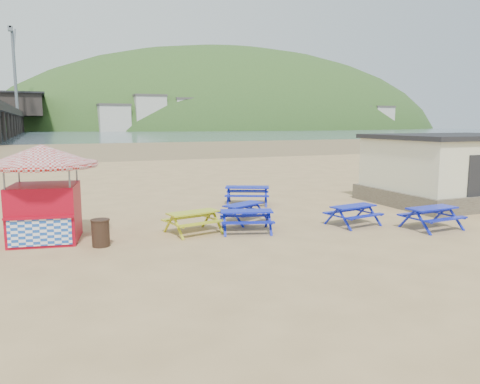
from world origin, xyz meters
name	(u,v)px	position (x,y,z in m)	size (l,w,h in m)	color
ground	(259,224)	(0.00, 0.00, 0.00)	(400.00, 400.00, 0.00)	tan
wet_sand	(98,148)	(0.00, 55.00, 0.00)	(400.00, 400.00, 0.00)	olive
sea	(65,132)	(0.00, 170.00, 0.01)	(400.00, 400.00, 0.00)	#4A5C6A
picnic_table_blue_a	(243,213)	(-0.36, 0.63, 0.35)	(2.05, 1.90, 0.69)	#1A2EA7
picnic_table_blue_b	(247,195)	(1.27, 4.03, 0.41)	(2.44, 2.25, 0.82)	#1A2EA7
picnic_table_blue_d	(246,221)	(-0.89, -0.88, 0.37)	(2.11, 1.88, 0.74)	#1A2EA7
picnic_table_blue_e	(431,218)	(5.27, -2.97, 0.38)	(1.91, 1.58, 0.77)	#1A2EA7
picnic_table_blue_f	(353,215)	(3.10, -1.41, 0.36)	(1.91, 1.64, 0.72)	#1A2EA7
picnic_table_yellow	(193,222)	(-2.62, -0.35, 0.36)	(2.00, 1.74, 0.73)	#B4C823
ice_cream_kiosk	(43,181)	(-7.21, 0.44, 1.91)	(3.93, 3.93, 3.03)	#A2061A
litter_bin	(101,233)	(-5.70, -0.93, 0.42)	(0.57, 0.57, 0.83)	#321C16
amenity_block	(454,168)	(10.50, 1.00, 1.57)	(7.40, 5.40, 3.15)	#665B4C
pier	(11,117)	(-17.99, 178.23, 5.46)	(24.00, 220.00, 39.29)	black
headland_town	(232,146)	(90.00, 229.68, -9.91)	(264.00, 144.00, 108.00)	#2D4C1E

